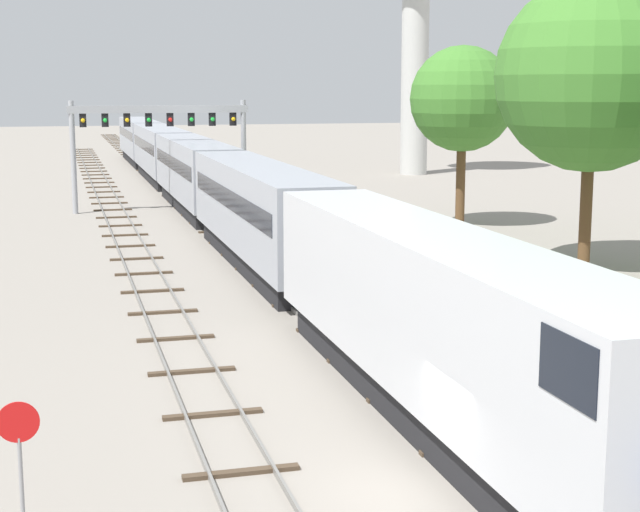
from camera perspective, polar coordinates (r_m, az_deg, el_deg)
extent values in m
plane|color=gray|center=(21.20, 6.04, -13.60)|extent=(400.00, 400.00, 0.00)
cube|color=slate|center=(78.99, -8.95, 3.68)|extent=(0.07, 200.00, 0.16)
cube|color=slate|center=(79.16, -7.91, 3.72)|extent=(0.07, 200.00, 0.16)
cube|color=#473828|center=(23.61, 8.88, -11.03)|extent=(2.60, 0.24, 0.10)
cube|color=#473828|center=(27.10, 5.42, -8.18)|extent=(2.60, 0.24, 0.10)
cube|color=#473828|center=(30.71, 2.79, -5.97)|extent=(2.60, 0.24, 0.10)
cube|color=#473828|center=(34.41, 0.74, -4.22)|extent=(2.60, 0.24, 0.10)
cube|color=#473828|center=(38.16, -0.90, -2.81)|extent=(2.60, 0.24, 0.10)
cube|color=#473828|center=(41.97, -2.25, -1.65)|extent=(2.60, 0.24, 0.10)
cube|color=#473828|center=(45.80, -3.37, -0.68)|extent=(2.60, 0.24, 0.10)
cube|color=#473828|center=(49.67, -4.31, 0.13)|extent=(2.60, 0.24, 0.10)
cube|color=#473828|center=(53.55, -5.12, 0.83)|extent=(2.60, 0.24, 0.10)
cube|color=#473828|center=(57.45, -5.82, 1.43)|extent=(2.60, 0.24, 0.10)
cube|color=#473828|center=(61.36, -6.43, 1.96)|extent=(2.60, 0.24, 0.10)
cube|color=#473828|center=(65.28, -6.97, 2.42)|extent=(2.60, 0.24, 0.10)
cube|color=#473828|center=(69.21, -7.44, 2.83)|extent=(2.60, 0.24, 0.10)
cube|color=#473828|center=(73.15, -7.87, 3.20)|extent=(2.60, 0.24, 0.10)
cube|color=#473828|center=(77.10, -8.25, 3.53)|extent=(2.60, 0.24, 0.10)
cube|color=#473828|center=(81.05, -8.60, 3.82)|extent=(2.60, 0.24, 0.10)
cube|color=#473828|center=(85.00, -8.91, 4.09)|extent=(2.60, 0.24, 0.10)
cube|color=#473828|center=(88.96, -9.20, 4.34)|extent=(2.60, 0.24, 0.10)
cube|color=#473828|center=(92.93, -9.46, 4.56)|extent=(2.60, 0.24, 0.10)
cube|color=#473828|center=(96.89, -9.70, 4.77)|extent=(2.60, 0.24, 0.10)
cube|color=#473828|center=(100.86, -9.92, 4.96)|extent=(2.60, 0.24, 0.10)
cube|color=#473828|center=(104.83, -10.13, 5.13)|extent=(2.60, 0.24, 0.10)
cube|color=#473828|center=(108.80, -10.32, 5.29)|extent=(2.60, 0.24, 0.10)
cube|color=#473828|center=(112.78, -10.49, 5.44)|extent=(2.60, 0.24, 0.10)
cube|color=#473828|center=(116.76, -10.66, 5.58)|extent=(2.60, 0.24, 0.10)
cube|color=#473828|center=(120.73, -10.81, 5.71)|extent=(2.60, 0.24, 0.10)
cube|color=#473828|center=(124.71, -10.96, 5.84)|extent=(2.60, 0.24, 0.10)
cube|color=#473828|center=(128.69, -11.09, 5.95)|extent=(2.60, 0.24, 0.10)
cube|color=#473828|center=(132.68, -11.22, 6.06)|extent=(2.60, 0.24, 0.10)
cube|color=#473828|center=(136.66, -11.34, 6.16)|extent=(2.60, 0.24, 0.10)
cube|color=#473828|center=(140.64, -11.45, 6.26)|extent=(2.60, 0.24, 0.10)
cube|color=#473828|center=(144.63, -11.56, 6.35)|extent=(2.60, 0.24, 0.10)
cube|color=#473828|center=(148.61, -11.66, 6.43)|extent=(2.60, 0.24, 0.10)
cube|color=#473828|center=(152.60, -11.76, 6.51)|extent=(2.60, 0.24, 0.10)
cube|color=#473828|center=(156.59, -11.85, 6.59)|extent=(2.60, 0.24, 0.10)
cube|color=#473828|center=(160.57, -11.93, 6.66)|extent=(2.60, 0.24, 0.10)
cube|color=#473828|center=(164.56, -12.02, 6.73)|extent=(2.60, 0.24, 0.10)
cube|color=#473828|center=(168.55, -12.09, 6.80)|extent=(2.60, 0.24, 0.10)
cube|color=#473828|center=(172.54, -12.17, 6.86)|extent=(2.60, 0.24, 0.10)
cube|color=#473828|center=(176.53, -12.24, 6.92)|extent=(2.60, 0.24, 0.10)
cube|color=slate|center=(58.76, -12.14, 1.48)|extent=(0.07, 160.00, 0.16)
cube|color=slate|center=(58.85, -10.74, 1.54)|extent=(0.07, 160.00, 0.16)
cube|color=#473828|center=(22.07, -4.61, -12.46)|extent=(2.60, 0.24, 0.10)
cube|color=#473828|center=(25.77, -6.27, -9.16)|extent=(2.60, 0.24, 0.10)
cube|color=#473828|center=(29.54, -7.48, -6.68)|extent=(2.60, 0.24, 0.10)
cube|color=#473828|center=(33.37, -8.41, -4.77)|extent=(2.60, 0.24, 0.10)
cube|color=#473828|center=(37.23, -9.15, -3.26)|extent=(2.60, 0.24, 0.10)
cube|color=#473828|center=(41.12, -9.74, -2.03)|extent=(2.60, 0.24, 0.10)
cube|color=#473828|center=(45.03, -10.23, -1.01)|extent=(2.60, 0.24, 0.10)
cube|color=#473828|center=(48.95, -10.65, -0.15)|extent=(2.60, 0.24, 0.10)
cube|color=#473828|center=(52.89, -11.00, 0.57)|extent=(2.60, 0.24, 0.10)
cube|color=#473828|center=(56.83, -11.30, 1.20)|extent=(2.60, 0.24, 0.10)
cube|color=#473828|center=(60.78, -11.56, 1.75)|extent=(2.60, 0.24, 0.10)
cube|color=#473828|center=(64.74, -11.79, 2.23)|extent=(2.60, 0.24, 0.10)
cube|color=#473828|center=(68.70, -12.00, 2.65)|extent=(2.60, 0.24, 0.10)
cube|color=#473828|center=(72.67, -12.18, 3.03)|extent=(2.60, 0.24, 0.10)
cube|color=#473828|center=(76.64, -12.34, 3.37)|extent=(2.60, 0.24, 0.10)
cube|color=#473828|center=(80.61, -12.49, 3.67)|extent=(2.60, 0.24, 0.10)
cube|color=#473828|center=(84.59, -12.62, 3.95)|extent=(2.60, 0.24, 0.10)
cube|color=#473828|center=(88.57, -12.75, 4.20)|extent=(2.60, 0.24, 0.10)
cube|color=#473828|center=(92.55, -12.86, 4.43)|extent=(2.60, 0.24, 0.10)
cube|color=#473828|center=(96.53, -12.96, 4.64)|extent=(2.60, 0.24, 0.10)
cube|color=#473828|center=(100.51, -13.05, 4.83)|extent=(2.60, 0.24, 0.10)
cube|color=#473828|center=(104.49, -13.14, 5.01)|extent=(2.60, 0.24, 0.10)
cube|color=#473828|center=(108.48, -13.22, 5.18)|extent=(2.60, 0.24, 0.10)
cube|color=#473828|center=(112.47, -13.30, 5.33)|extent=(2.60, 0.24, 0.10)
cube|color=#473828|center=(116.45, -13.37, 5.48)|extent=(2.60, 0.24, 0.10)
cube|color=#473828|center=(120.44, -13.43, 5.61)|extent=(2.60, 0.24, 0.10)
cube|color=#473828|center=(124.43, -13.49, 5.74)|extent=(2.60, 0.24, 0.10)
cube|color=#473828|center=(128.42, -13.55, 5.85)|extent=(2.60, 0.24, 0.10)
cube|color=#473828|center=(132.41, -13.60, 5.96)|extent=(2.60, 0.24, 0.10)
cube|color=#473828|center=(136.40, -13.65, 6.07)|extent=(2.60, 0.24, 0.10)
cube|color=silver|center=(25.03, 6.69, -2.95)|extent=(3.00, 21.08, 3.80)
cube|color=black|center=(25.66, 6.59, -8.18)|extent=(2.52, 18.97, 1.00)
cube|color=#9EA3AD|center=(45.97, -3.56, 2.95)|extent=(3.00, 21.08, 3.80)
cube|color=black|center=(45.92, -3.56, 3.44)|extent=(3.04, 19.39, 0.90)
cube|color=black|center=(46.32, -3.53, 0.00)|extent=(2.52, 18.97, 1.00)
cube|color=#9EA3AD|center=(67.63, -7.35, 5.10)|extent=(3.00, 21.08, 3.80)
cube|color=black|center=(67.60, -7.35, 5.44)|extent=(3.04, 19.39, 0.90)
cube|color=black|center=(67.87, -7.30, 3.08)|extent=(2.52, 18.97, 1.00)
cube|color=#9EA3AD|center=(89.50, -9.30, 6.20)|extent=(3.00, 21.08, 3.80)
cube|color=black|center=(89.48, -9.31, 6.45)|extent=(3.04, 19.39, 0.90)
cube|color=black|center=(89.68, -9.26, 4.67)|extent=(2.52, 18.97, 1.00)
cube|color=#9EA3AD|center=(111.45, -10.49, 6.86)|extent=(3.00, 21.08, 3.80)
cube|color=black|center=(111.43, -10.49, 7.07)|extent=(3.04, 19.39, 0.90)
cube|color=black|center=(111.59, -10.45, 5.63)|extent=(2.52, 18.97, 1.00)
cylinder|color=#999BA0|center=(67.18, -14.19, 5.58)|extent=(0.36, 0.36, 7.50)
cylinder|color=#999BA0|center=(68.35, -4.47, 5.92)|extent=(0.36, 0.36, 7.50)
cube|color=#999BA0|center=(67.38, -9.36, 8.44)|extent=(12.10, 0.36, 0.50)
cube|color=black|center=(67.12, -13.67, 7.70)|extent=(0.44, 0.32, 0.90)
sphere|color=yellow|center=(66.93, -13.66, 7.69)|extent=(0.28, 0.28, 0.28)
cube|color=black|center=(67.18, -12.43, 7.74)|extent=(0.44, 0.32, 0.90)
sphere|color=green|center=(66.99, -12.42, 7.74)|extent=(0.28, 0.28, 0.28)
cube|color=black|center=(67.26, -11.20, 7.79)|extent=(0.44, 0.32, 0.90)
sphere|color=yellow|center=(67.07, -11.18, 7.78)|extent=(0.28, 0.28, 0.28)
cube|color=black|center=(67.38, -9.97, 7.83)|extent=(0.44, 0.32, 0.90)
sphere|color=green|center=(67.19, -9.95, 7.83)|extent=(0.28, 0.28, 0.28)
cube|color=black|center=(67.52, -8.74, 7.87)|extent=(0.44, 0.32, 0.90)
sphere|color=red|center=(67.34, -8.72, 7.86)|extent=(0.28, 0.28, 0.28)
cube|color=black|center=(67.70, -7.52, 7.90)|extent=(0.44, 0.32, 0.90)
sphere|color=green|center=(67.51, -7.50, 7.90)|extent=(0.28, 0.28, 0.28)
cube|color=black|center=(67.91, -6.31, 7.93)|extent=(0.44, 0.32, 0.90)
sphere|color=green|center=(67.72, -6.28, 7.93)|extent=(0.28, 0.28, 0.28)
cube|color=black|center=(68.15, -5.10, 7.96)|extent=(0.44, 0.32, 0.90)
sphere|color=yellow|center=(67.96, -5.07, 7.96)|extent=(0.28, 0.28, 0.28)
cylinder|color=beige|center=(95.45, 5.56, 11.04)|extent=(2.60, 2.60, 20.90)
cylinder|color=gray|center=(19.03, -16.98, -13.22)|extent=(0.08, 0.08, 2.20)
cylinder|color=red|center=(18.52, -17.20, -9.24)|extent=(0.76, 0.03, 0.76)
cylinder|color=brown|center=(46.57, 15.25, 2.74)|extent=(0.56, 0.56, 5.86)
sphere|color=#427F2D|center=(46.25, 15.59, 10.12)|extent=(8.74, 8.74, 8.74)
cylinder|color=brown|center=(59.95, 8.20, 4.33)|extent=(0.56, 0.56, 5.48)
sphere|color=#427F2D|center=(59.68, 8.32, 9.06)|extent=(6.32, 6.32, 6.32)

